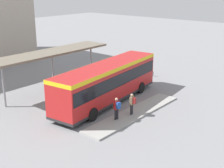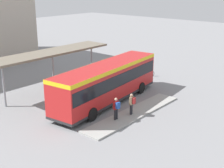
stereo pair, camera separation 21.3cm
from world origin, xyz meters
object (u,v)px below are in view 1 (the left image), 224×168
city_bus (107,81)px  pedestrian_companion (117,107)px  bicycle_green (134,70)px  bicycle_white (142,70)px  pedestrian_waiting (132,103)px  bicycle_yellow (147,72)px

city_bus → pedestrian_companion: (-2.38, -2.95, -0.83)m
pedestrian_companion → bicycle_green: (10.97, 6.59, -0.72)m
pedestrian_companion → bicycle_white: 12.73m
city_bus → bicycle_green: (8.59, 3.64, -1.55)m
pedestrian_waiting → bicycle_white: pedestrian_waiting is taller
pedestrian_companion → bicycle_white: pedestrian_companion is taller
bicycle_yellow → bicycle_green: 1.66m
bicycle_green → pedestrian_waiting: bearing=-50.4°
bicycle_yellow → pedestrian_companion: bearing=-68.8°
bicycle_green → pedestrian_companion: bearing=-55.2°
city_bus → bicycle_green: 9.46m
pedestrian_waiting → city_bus: bearing=-29.7°
bicycle_white → bicycle_green: size_ratio=1.09×
bicycle_yellow → bicycle_white: 0.84m
bicycle_white → city_bus: bearing=113.8°
pedestrian_companion → bicycle_green: bearing=-49.5°
pedestrian_waiting → bicycle_green: bearing=-68.0°
bicycle_yellow → bicycle_green: (-0.18, 1.65, -0.00)m
bicycle_yellow → bicycle_white: size_ratio=0.93×
city_bus → pedestrian_waiting: bearing=-112.4°
bicycle_white → bicycle_green: 0.90m
city_bus → bicycle_yellow: (8.77, 1.99, -1.54)m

